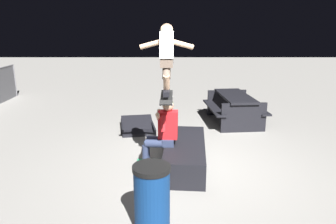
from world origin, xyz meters
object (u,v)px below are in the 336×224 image
at_px(ledge_box_main, 185,154).
at_px(trash_bin, 152,197).
at_px(skater_airborne, 167,56).
at_px(picnic_table_back, 235,104).
at_px(kicker_ramp, 138,128).
at_px(skateboard, 167,98).
at_px(person_sitting_on_ledge, 162,130).

xyz_separation_m(ledge_box_main, trash_bin, (-1.89, 0.51, 0.21)).
height_order(ledge_box_main, trash_bin, trash_bin).
distance_m(ledge_box_main, skater_airborne, 1.85).
bearing_deg(picnic_table_back, kicker_ramp, 103.83).
bearing_deg(skateboard, ledge_box_main, -51.55).
relative_size(skater_airborne, kicker_ramp, 0.97).
bearing_deg(trash_bin, skater_airborne, -6.08).
height_order(skater_airborne, picnic_table_back, skater_airborne).
bearing_deg(ledge_box_main, person_sitting_on_ledge, 99.99).
bearing_deg(picnic_table_back, skateboard, 148.71).
xyz_separation_m(ledge_box_main, person_sitting_on_ledge, (-0.07, 0.42, 0.48)).
height_order(skateboard, kicker_ramp, skateboard).
xyz_separation_m(skateboard, picnic_table_back, (2.90, -1.77, -0.84)).
relative_size(ledge_box_main, trash_bin, 2.23).
bearing_deg(picnic_table_back, skater_airborne, 148.22).
bearing_deg(kicker_ramp, skater_airborne, -161.96).
relative_size(ledge_box_main, person_sitting_on_ledge, 1.51).
bearing_deg(picnic_table_back, person_sitting_on_ledge, 145.76).
xyz_separation_m(person_sitting_on_ledge, skater_airborne, (-0.14, -0.08, 1.33)).
bearing_deg(skateboard, trash_bin, 173.75).
bearing_deg(skateboard, person_sitting_on_ledge, 22.42).
height_order(picnic_table_back, trash_bin, trash_bin).
height_order(person_sitting_on_ledge, skateboard, skateboard).
bearing_deg(kicker_ramp, skateboard, -162.40).
xyz_separation_m(skateboard, skater_airborne, (0.06, -0.00, 0.69)).
relative_size(person_sitting_on_ledge, skater_airborne, 1.14).
bearing_deg(skater_airborne, picnic_table_back, -31.78).
relative_size(skateboard, picnic_table_back, 0.56).
distance_m(skateboard, kicker_ramp, 2.73).
height_order(ledge_box_main, kicker_ramp, ledge_box_main).
height_order(person_sitting_on_ledge, kicker_ramp, person_sitting_on_ledge).
relative_size(person_sitting_on_ledge, skateboard, 1.25).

